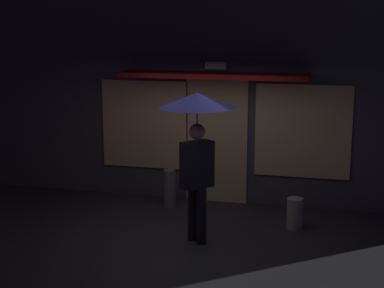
# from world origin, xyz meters

# --- Properties ---
(ground_plane) EXTENTS (18.00, 18.00, 0.00)m
(ground_plane) POSITION_xyz_m (0.00, 0.00, 0.00)
(ground_plane) COLOR #2D2D33
(building_facade) EXTENTS (9.24, 1.00, 4.11)m
(building_facade) POSITION_xyz_m (0.00, 2.34, 2.04)
(building_facade) COLOR #4C4C56
(building_facade) RESTS_ON ground
(person_with_umbrella) EXTENTS (1.09, 1.09, 2.20)m
(person_with_umbrella) POSITION_xyz_m (0.15, 0.15, 1.72)
(person_with_umbrella) COLOR black
(person_with_umbrella) RESTS_ON ground
(sidewalk_bollard) EXTENTS (0.25, 0.25, 0.49)m
(sidewalk_bollard) POSITION_xyz_m (1.49, 1.08, 0.24)
(sidewalk_bollard) COLOR #B2A899
(sidewalk_bollard) RESTS_ON ground
(sidewalk_bollard_2) EXTENTS (0.21, 0.21, 0.67)m
(sidewalk_bollard_2) POSITION_xyz_m (-0.71, 1.62, 0.33)
(sidewalk_bollard_2) COLOR slate
(sidewalk_bollard_2) RESTS_ON ground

